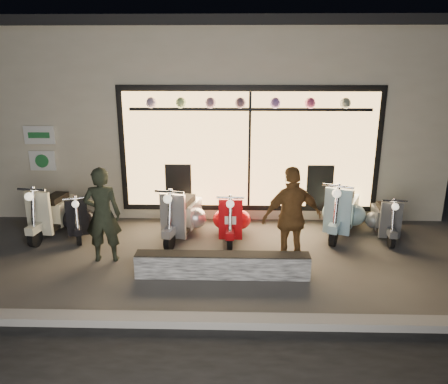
% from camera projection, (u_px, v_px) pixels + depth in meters
% --- Properties ---
extents(ground, '(40.00, 40.00, 0.00)m').
position_uv_depth(ground, '(206.00, 259.00, 7.70)').
color(ground, '#383533').
rests_on(ground, ground).
extents(kerb, '(40.00, 0.25, 0.12)m').
position_uv_depth(kerb, '(195.00, 321.00, 5.77)').
color(kerb, slate).
rests_on(kerb, ground).
extents(shop_building, '(10.20, 6.23, 4.20)m').
position_uv_depth(shop_building, '(217.00, 108.00, 11.85)').
color(shop_building, beige).
rests_on(shop_building, ground).
extents(graffiti_barrier, '(2.79, 0.28, 0.40)m').
position_uv_depth(graffiti_barrier, '(222.00, 265.00, 7.01)').
color(graffiti_barrier, black).
rests_on(graffiti_barrier, ground).
extents(scooter_silver, '(0.70, 1.51, 1.07)m').
position_uv_depth(scooter_silver, '(183.00, 214.00, 8.63)').
color(scooter_silver, black).
rests_on(scooter_silver, ground).
extents(scooter_red, '(0.45, 1.36, 0.98)m').
position_uv_depth(scooter_red, '(232.00, 217.00, 8.59)').
color(scooter_red, black).
rests_on(scooter_red, ground).
extents(scooter_black, '(0.68, 1.23, 0.89)m').
position_uv_depth(scooter_black, '(77.00, 216.00, 8.74)').
color(scooter_black, black).
rests_on(scooter_black, ground).
extents(scooter_cream, '(0.60, 1.50, 1.07)m').
position_uv_depth(scooter_cream, '(55.00, 211.00, 8.80)').
color(scooter_cream, black).
rests_on(scooter_cream, ground).
extents(scooter_blue, '(0.91, 1.54, 1.12)m').
position_uv_depth(scooter_blue, '(343.00, 210.00, 8.80)').
color(scooter_blue, black).
rests_on(scooter_blue, ground).
extents(scooter_grey, '(0.46, 1.23, 0.88)m').
position_uv_depth(scooter_grey, '(384.00, 218.00, 8.64)').
color(scooter_grey, black).
rests_on(scooter_grey, ground).
extents(man, '(0.64, 0.45, 1.68)m').
position_uv_depth(man, '(103.00, 215.00, 7.41)').
color(man, black).
rests_on(man, ground).
extents(woman, '(1.09, 0.65, 1.73)m').
position_uv_depth(woman, '(292.00, 218.00, 7.19)').
color(woman, brown).
rests_on(woman, ground).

